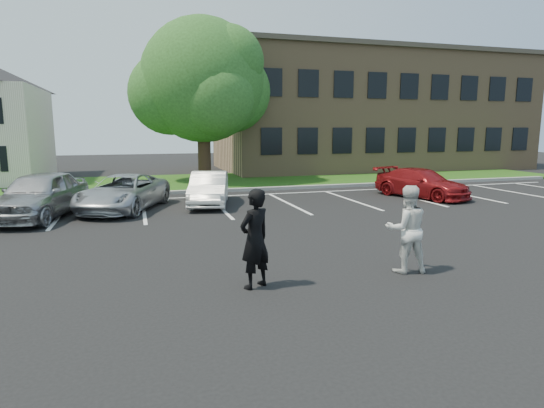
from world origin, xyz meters
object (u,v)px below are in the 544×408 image
object	(u,v)px
car_silver_west	(40,195)
car_white_sedan	(209,189)
car_red_compact	(422,183)
tree	(204,83)
office_building	(370,112)
car_silver_minivan	(123,193)
man_black_suit	(255,239)
man_white_shirt	(407,229)

from	to	relation	value
car_silver_west	car_white_sedan	size ratio (longest dim) A/B	1.18
car_silver_west	car_red_compact	distance (m)	15.01
tree	car_silver_west	bearing A→B (deg)	-128.82
office_building	car_silver_minivan	distance (m)	22.46
car_red_compact	tree	bearing A→B (deg)	114.50
car_silver_west	car_red_compact	world-z (taller)	car_silver_west
car_red_compact	man_black_suit	bearing A→B (deg)	-157.89
car_silver_west	car_white_sedan	distance (m)	5.93
man_black_suit	man_white_shirt	distance (m)	3.29
car_silver_west	car_white_sedan	world-z (taller)	car_silver_west
man_black_suit	car_silver_minivan	xyz separation A→B (m)	(-2.55, 9.33, -0.30)
tree	car_silver_minivan	xyz separation A→B (m)	(-4.23, -7.80, -4.70)
man_black_suit	man_white_shirt	xyz separation A→B (m)	(3.29, 0.01, -0.03)
tree	car_red_compact	distance (m)	12.54
car_silver_west	car_silver_minivan	bearing A→B (deg)	31.48
car_red_compact	car_silver_west	bearing A→B (deg)	161.03
car_silver_minivan	car_white_sedan	bearing A→B (deg)	27.76
car_silver_minivan	car_white_sedan	world-z (taller)	car_silver_minivan
car_silver_west	tree	bearing A→B (deg)	67.03
tree	man_white_shirt	distance (m)	17.76
man_white_shirt	car_red_compact	bearing A→B (deg)	-115.16
office_building	car_white_sedan	xyz separation A→B (m)	(-14.29, -13.40, -3.51)
car_silver_minivan	man_white_shirt	bearing A→B (deg)	-34.70
tree	man_white_shirt	world-z (taller)	tree
man_black_suit	car_red_compact	bearing A→B (deg)	-167.59
man_black_suit	car_red_compact	distance (m)	13.21
man_white_shirt	car_white_sedan	distance (m)	9.93
car_white_sedan	car_silver_minivan	bearing A→B (deg)	-162.46
man_white_shirt	car_red_compact	world-z (taller)	man_white_shirt
man_black_suit	car_red_compact	size ratio (longest dim) A/B	0.44
man_black_suit	car_silver_minivan	world-z (taller)	man_black_suit
office_building	car_red_compact	world-z (taller)	office_building
office_building	tree	world-z (taller)	tree
office_building	car_silver_west	bearing A→B (deg)	-144.45
man_black_suit	man_white_shirt	bearing A→B (deg)	150.62
man_white_shirt	car_silver_minivan	size ratio (longest dim) A/B	0.39
man_black_suit	car_silver_minivan	distance (m)	9.68
car_silver_west	car_red_compact	bearing A→B (deg)	16.77
car_silver_west	car_red_compact	size ratio (longest dim) A/B	1.08
tree	car_silver_minivan	world-z (taller)	tree
man_black_suit	tree	bearing A→B (deg)	-125.20
man_white_shirt	car_silver_minivan	distance (m)	11.00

